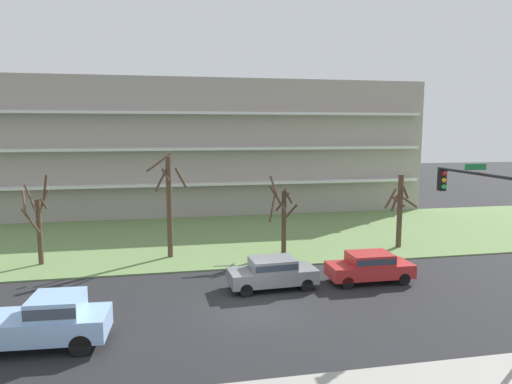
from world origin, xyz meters
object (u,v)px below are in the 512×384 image
Objects in this scene: pickup_blue_near_left at (39,321)px; traffic_signal_mast at (493,223)px; sedan_red_center_right at (370,266)px; tree_far_left at (38,223)px; tree_right at (400,209)px; tree_left at (169,201)px; tree_center at (283,215)px; sedan_gray_center_left at (272,272)px.

traffic_signal_mast reaches higher than pickup_blue_near_left.
tree_far_left is at bearing -19.71° from sedan_red_center_right.
tree_far_left is 22.68m from tree_right.
tree_right is at bearing 74.91° from traffic_signal_mast.
tree_right is 22.73m from pickup_blue_near_left.
tree_left reaches higher than tree_far_left.
tree_far_left reaches higher than pickup_blue_near_left.
pickup_blue_near_left is (2.67, -11.00, -1.57)m from tree_far_left.
pickup_blue_near_left reaches higher than sedan_red_center_right.
tree_center is at bearing -1.29° from tree_far_left.
tree_left is at bearing -32.91° from sedan_red_center_right.
tree_far_left is at bearing 178.71° from tree_center.
traffic_signal_mast is (16.38, -2.78, 3.56)m from pickup_blue_near_left.
tree_right is (15.16, -0.56, -0.91)m from tree_left.
tree_far_left reaches higher than tree_right.
traffic_signal_mast is at bearing -105.09° from tree_right.
sedan_gray_center_left is 5.23m from sedan_red_center_right.
tree_right is 0.75× the size of traffic_signal_mast.
pickup_blue_near_left is at bearing -76.37° from tree_far_left.
sedan_gray_center_left is at bearing 131.89° from traffic_signal_mast.
tree_center is at bearing -111.82° from sedan_gray_center_left.
tree_center is 6.71m from sedan_gray_center_left.
tree_far_left is 1.09× the size of tree_right.
pickup_blue_near_left is at bearing -151.95° from tree_right.
sedan_red_center_right is at bearing 176.97° from sedan_gray_center_left.
tree_far_left reaches higher than sedan_red_center_right.
tree_left is at bearing 69.79° from pickup_blue_near_left.
tree_left is 1.45× the size of sedan_gray_center_left.
tree_center is 1.01× the size of tree_right.
sedan_gray_center_left is (4.99, -6.71, -2.71)m from tree_left.
tree_center is 0.75× the size of traffic_signal_mast.
sedan_red_center_right is at bearing -33.28° from tree_left.
sedan_red_center_right is (10.22, -6.71, -2.71)m from tree_left.
traffic_signal_mast is at bearing -71.69° from tree_center.
tree_far_left is 14.60m from tree_center.
tree_right is at bearing -0.84° from tree_far_left.
traffic_signal_mast is (4.45, -13.45, 2.04)m from tree_center.
sedan_gray_center_left is (-10.17, -6.15, -1.80)m from tree_right.
tree_center is (14.60, -0.33, -0.05)m from tree_far_left.
tree_far_left is 14.19m from sedan_gray_center_left.
tree_left is 18.17m from traffic_signal_mast.
traffic_signal_mast is (19.05, -13.78, 1.99)m from tree_far_left.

